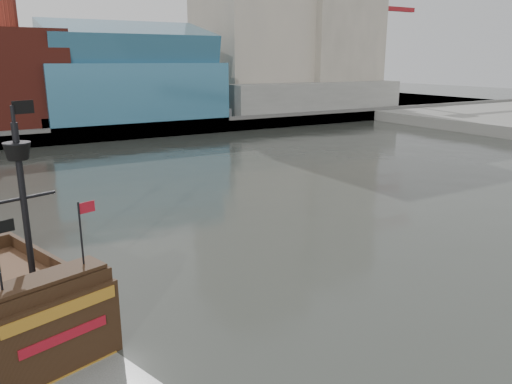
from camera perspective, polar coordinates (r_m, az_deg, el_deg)
ground at (r=26.95m, az=11.54°, el=-13.17°), size 400.00×400.00×0.00m
promenade_far at (r=111.18m, az=-22.18°, el=7.84°), size 220.00×60.00×2.00m
seawall at (r=82.29m, az=-18.95°, el=6.23°), size 220.00×1.00×2.60m
crane_a at (r=137.62m, az=13.73°, el=17.22°), size 22.50×4.00×32.25m
crane_b at (r=151.35m, az=13.64°, el=15.64°), size 19.10×4.00×26.25m
pirate_ship at (r=27.76m, az=-26.98°, el=-11.16°), size 9.51×17.13×12.29m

